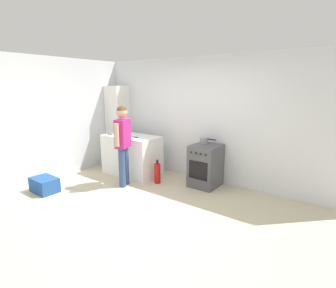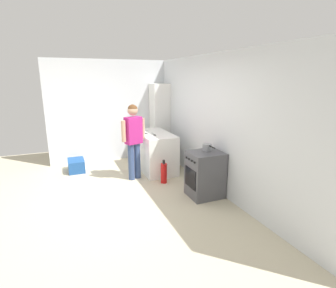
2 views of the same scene
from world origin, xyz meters
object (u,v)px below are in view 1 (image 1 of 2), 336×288
object	(u,v)px
knife_carving	(114,134)
knife_chef	(133,137)
larder_cabinet	(118,125)
knife_paring	(126,137)
recycling_crate_lower	(45,185)
oven_left	(206,166)
fire_extinguisher	(157,173)
pot	(204,141)
person	(123,139)

from	to	relation	value
knife_carving	knife_chef	xyz separation A→B (m)	(0.55, 0.07, 0.00)
larder_cabinet	knife_paring	bearing A→B (deg)	-34.06
knife_paring	larder_cabinet	world-z (taller)	larder_cabinet
recycling_crate_lower	knife_chef	bearing A→B (deg)	66.27
oven_left	fire_extinguisher	bearing A→B (deg)	-151.22
pot	knife_paring	size ratio (longest dim) A/B	1.67
knife_chef	larder_cabinet	size ratio (longest dim) A/B	0.16
pot	knife_paring	xyz separation A→B (m)	(-1.56, -0.65, -0.01)
pot	larder_cabinet	xyz separation A→B (m)	(-2.56, 0.03, 0.09)
oven_left	pot	bearing A→B (deg)	140.71
knife_carving	larder_cabinet	size ratio (longest dim) A/B	0.15
oven_left	knife_paring	size ratio (longest dim) A/B	4.07
knife_paring	fire_extinguisher	bearing A→B (deg)	7.09
knife_paring	person	distance (m)	0.52
pot	knife_carving	world-z (taller)	pot
knife_carving	knife_paring	xyz separation A→B (m)	(0.48, -0.06, 0.00)
knife_chef	person	xyz separation A→B (m)	(0.24, -0.53, 0.06)
person	knife_chef	bearing A→B (deg)	114.33
recycling_crate_lower	knife_carving	bearing A→B (deg)	83.34
knife_paring	person	xyz separation A→B (m)	(0.32, -0.41, 0.06)
knife_paring	knife_chef	xyz separation A→B (m)	(0.08, 0.13, -0.00)
knife_paring	fire_extinguisher	distance (m)	1.04
knife_chef	recycling_crate_lower	bearing A→B (deg)	-113.73
knife_paring	larder_cabinet	distance (m)	1.21
knife_chef	recycling_crate_lower	xyz separation A→B (m)	(-0.74, -1.69, -0.76)
pot	fire_extinguisher	distance (m)	1.18
fire_extinguisher	recycling_crate_lower	xyz separation A→B (m)	(-1.44, -1.66, -0.08)
knife_paring	person	size ratio (longest dim) A/B	0.13
recycling_crate_lower	person	bearing A→B (deg)	49.61
knife_chef	larder_cabinet	world-z (taller)	larder_cabinet
recycling_crate_lower	oven_left	bearing A→B (deg)	42.75
fire_extinguisher	larder_cabinet	distance (m)	2.03
knife_paring	knife_chef	size ratio (longest dim) A/B	0.67
knife_carving	person	distance (m)	0.92
recycling_crate_lower	larder_cabinet	xyz separation A→B (m)	(-0.34, 2.24, 0.86)
knife_paring	pot	bearing A→B (deg)	22.73
oven_left	larder_cabinet	bearing A→B (deg)	177.79
knife_paring	fire_extinguisher	world-z (taller)	knife_paring
larder_cabinet	oven_left	bearing A→B (deg)	-2.21
knife_carving	knife_paring	size ratio (longest dim) A/B	1.48
pot	knife_carving	size ratio (longest dim) A/B	1.13
pot	oven_left	bearing A→B (deg)	-39.29
knife_carving	larder_cabinet	distance (m)	0.82
knife_paring	fire_extinguisher	size ratio (longest dim) A/B	0.42
fire_extinguisher	recycling_crate_lower	distance (m)	2.20
knife_carving	person	size ratio (longest dim) A/B	0.19
oven_left	pot	xyz separation A→B (m)	(-0.09, 0.08, 0.49)
pot	fire_extinguisher	size ratio (longest dim) A/B	0.70
oven_left	pot	distance (m)	0.50
knife_chef	person	bearing A→B (deg)	-65.67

